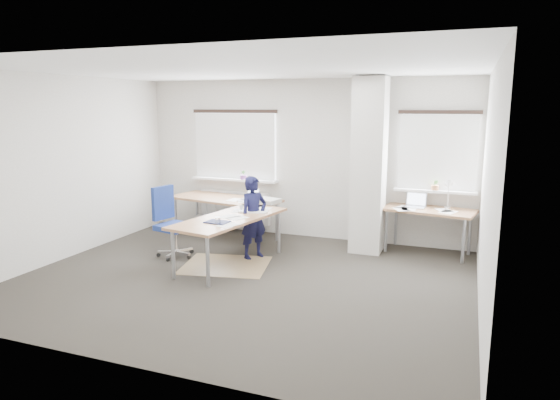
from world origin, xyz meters
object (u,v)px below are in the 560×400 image
at_px(desk_side, 429,212).
at_px(person, 254,217).
at_px(desk_main, 230,209).
at_px(task_chair, 174,237).

height_order(desk_side, person, person).
distance_m(desk_main, desk_side, 3.19).
relative_size(task_chair, person, 0.86).
bearing_deg(desk_main, desk_side, 27.91).
xyz_separation_m(desk_side, person, (-2.51, -1.20, -0.04)).
height_order(desk_main, desk_side, desk_side).
height_order(desk_main, task_chair, task_chair).
xyz_separation_m(task_chair, person, (1.20, 0.40, 0.33)).
distance_m(desk_main, task_chair, 1.00).
xyz_separation_m(desk_main, person, (0.53, -0.22, -0.05)).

